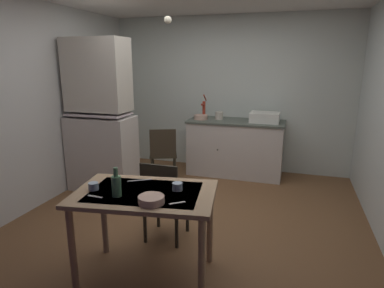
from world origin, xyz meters
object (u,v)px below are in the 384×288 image
mixing_bowl_counter (201,117)px  serving_bowl_wide (151,200)px  hutch_cabinet (100,122)px  glass_bottle (116,185)px  chair_by_counter (163,153)px  dining_table (145,204)px  hand_pump (204,108)px  sink_basin (265,117)px  teacup_cream (93,186)px  chair_far_side (164,199)px

mixing_bowl_counter → serving_bowl_wide: bearing=-81.0°
hutch_cabinet → glass_bottle: size_ratio=9.00×
chair_by_counter → serving_bowl_wide: (0.87, -2.33, 0.35)m
serving_bowl_wide → glass_bottle: 0.32m
hutch_cabinet → dining_table: 2.22m
hand_pump → dining_table: 2.92m
sink_basin → serving_bowl_wide: size_ratio=2.26×
sink_basin → mixing_bowl_counter: size_ratio=2.01×
glass_bottle → teacup_cream: bearing=166.8°
hutch_cabinet → teacup_cream: hutch_cabinet is taller
sink_basin → glass_bottle: sink_basin is taller
hutch_cabinet → serving_bowl_wide: size_ratio=10.75×
dining_table → chair_far_side: 0.63m
dining_table → sink_basin: bearing=76.5°
serving_bowl_wide → teacup_cream: bearing=169.8°
hutch_cabinet → chair_by_counter: bearing=33.9°
sink_basin → hand_pump: (-0.98, 0.05, 0.09)m
hutch_cabinet → chair_far_side: hutch_cabinet is taller
mixing_bowl_counter → teacup_cream: bearing=-91.8°
hutch_cabinet → dining_table: (1.45, -1.65, -0.31)m
hutch_cabinet → sink_basin: hutch_cabinet is taller
chair_far_side → chair_by_counter: size_ratio=1.01×
hand_pump → mixing_bowl_counter: bearing=-103.5°
teacup_cream → glass_bottle: (0.25, -0.06, 0.06)m
chair_by_counter → sink_basin: bearing=26.3°
teacup_cream → serving_bowl_wide: bearing=-10.2°
sink_basin → glass_bottle: (-0.84, -2.98, -0.09)m
sink_basin → chair_far_side: sink_basin is taller
sink_basin → hutch_cabinet: bearing=-151.0°
chair_by_counter → teacup_cream: chair_by_counter is taller
hutch_cabinet → chair_by_counter: hutch_cabinet is taller
chair_far_side → mixing_bowl_counter: bearing=96.4°
hand_pump → chair_far_side: hand_pump is taller
hand_pump → teacup_cream: 2.97m
sink_basin → teacup_cream: sink_basin is taller
hutch_cabinet → mixing_bowl_counter: (1.12, 1.13, -0.06)m
dining_table → serving_bowl_wide: bearing=-52.6°
serving_bowl_wide → glass_bottle: (-0.31, 0.04, 0.06)m
dining_table → chair_far_side: (-0.08, 0.59, -0.21)m
sink_basin → serving_bowl_wide: sink_basin is taller
teacup_cream → dining_table: bearing=12.0°
hutch_cabinet → glass_bottle: bearing=-54.5°
sink_basin → dining_table: sink_basin is taller
dining_table → serving_bowl_wide: serving_bowl_wide is taller
hand_pump → chair_by_counter: (-0.42, -0.74, -0.59)m
sink_basin → mixing_bowl_counter: bearing=-177.1°
chair_far_side → glass_bottle: (-0.09, -0.74, 0.41)m
chair_far_side → chair_by_counter: chair_far_side is taller
mixing_bowl_counter → chair_by_counter: 0.89m
hand_pump → serving_bowl_wide: bearing=-81.7°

